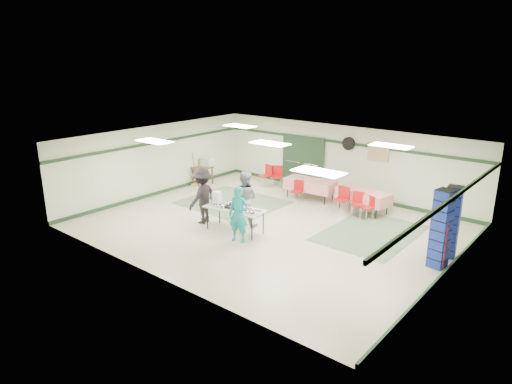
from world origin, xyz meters
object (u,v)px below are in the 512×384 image
Objects in this scene: chair_d at (298,189)px; chair_loose_a at (277,174)px; chair_a at (358,202)px; broom at (194,169)px; serving_table at (235,210)px; crate_stack_blue_b at (441,229)px; chair_loose_b at (267,173)px; office_printer at (208,161)px; volunteer_dark at (202,196)px; crate_stack_red at (439,245)px; chair_b at (342,197)px; printer_table at (202,170)px; chair_c at (368,205)px; dining_table_b at (310,184)px; dining_table_a at (363,196)px; crate_stack_blue_a at (451,222)px; volunteer_teal at (239,215)px; volunteer_grey at (245,199)px.

chair_loose_a is (-1.76, 1.05, 0.05)m from chair_d.
broom is at bearing 168.73° from chair_a.
serving_table is 0.96× the size of crate_stack_blue_b.
chair_loose_b is 1.95× the size of office_printer.
volunteer_dark reaches higher than crate_stack_red.
chair_b is 6.31m from printer_table.
chair_c is 5.06m from chair_loose_b.
chair_b is 0.66× the size of broom.
office_printer is at bearing -174.42° from dining_table_b.
dining_table_a is 0.99× the size of crate_stack_blue_a.
crate_stack_blue_a is 10.33m from printer_table.
chair_c is at bearing -40.17° from dining_table_a.
chair_b is 6.44m from broom.
crate_stack_blue_b reaches higher than volunteer_teal.
chair_b is 3.74m from chair_loose_a.
broom is (-6.87, -1.55, 0.15)m from dining_table_a.
crate_stack_blue_b is 10.42m from printer_table.
volunteer_grey is at bearing -171.04° from crate_stack_blue_b.
chair_c is 0.57× the size of broom.
crate_stack_red is at bearing -9.54° from chair_loose_b.
chair_a is 4.33m from chair_loose_a.
office_printer is (-4.59, -0.86, 0.36)m from dining_table_b.
dining_table_b is at bearing -47.56° from chair_loose_a.
broom reaches higher than chair_d.
printer_table is 0.66× the size of broom.
chair_c is at bearing 1.08° from chair_loose_b.
volunteer_dark is 2.30× the size of chair_c.
volunteer_teal is at bearing -150.65° from crate_stack_blue_a.
dining_table_a is 0.95× the size of crate_stack_blue_b.
dining_table_a is 2.16× the size of chair_b.
volunteer_teal is 4.67m from chair_c.
office_printer is (-7.28, -0.29, 0.45)m from chair_c.
office_printer reaches higher than chair_a.
crate_stack_red is (7.62, -3.17, 0.05)m from chair_loose_a.
chair_loose_b is at bearing 167.21° from chair_b.
chair_a is 4.02m from crate_stack_red.
chair_c is 3.76m from crate_stack_blue_b.
dining_table_b is 2.39× the size of chair_d.
chair_b is 1.84m from chair_d.
crate_stack_blue_a reaches higher than chair_a.
chair_a is at bearing -163.46° from chair_c.
crate_stack_blue_a is at bearing -18.94° from dining_table_a.
printer_table is (-7.28, -0.60, 0.15)m from chair_c.
crate_stack_blue_b is 1.50× the size of broom.
chair_b is 0.46× the size of crate_stack_blue_a.
volunteer_teal is at bearing -45.98° from broom.
serving_table is at bearing -51.86° from chair_loose_b.
chair_a is 7.04m from broom.
office_printer is at bearing -178.03° from chair_b.
chair_b is at bearing -137.50° from volunteer_grey.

